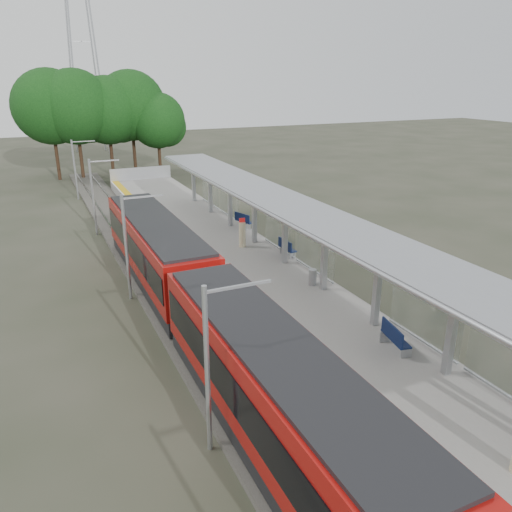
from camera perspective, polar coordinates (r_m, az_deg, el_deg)
The scene contains 14 objects.
trackbed at distance 27.51m, azimuth -10.86°, elevation -3.11°, with size 3.00×70.00×0.24m, color #59544C.
platform at distance 28.64m, azimuth -2.17°, elevation -1.00°, with size 6.00×50.00×1.00m, color gray.
tactile_strip at distance 27.65m, azimuth -7.07°, elevation -0.79°, with size 0.60×50.00×0.02m, color gold.
end_fence at distance 51.55m, azimuth -13.03°, elevation 9.20°, with size 6.00×0.10×1.20m, color #9EA0A5.
train at distance 20.75m, azimuth -6.55°, elevation -4.88°, with size 2.74×27.60×3.62m.
canopy at distance 24.89m, azimuth 4.54°, elevation 4.68°, with size 3.27×38.00×3.66m.
pylon at distance 78.74m, azimuth -19.69°, elevation 24.88°, with size 8.00×4.00×38.00m, color #9EA0A5, non-canonical shape.
tree_cluster at distance 58.57m, azimuth -17.56°, elevation 15.74°, with size 17.81×8.98×11.59m.
catenary_masts at distance 25.31m, azimuth -14.46°, elevation 1.31°, with size 2.08×48.16×5.40m.
bench_near at distance 19.48m, azimuth 15.51°, elevation -8.90°, with size 0.76×1.61×1.06m.
bench_mid at distance 28.44m, azimuth 3.50°, elevation 1.00°, with size 0.49×1.44×0.98m.
bench_far at distance 33.77m, azimuth -1.44°, elevation 4.12°, with size 0.89×1.55×1.01m.
info_pillar_far at distance 29.86m, azimuth -1.58°, elevation 2.48°, with size 0.40×0.40×1.79m.
litter_bin at distance 24.63m, azimuth 6.47°, elevation -2.43°, with size 0.39×0.39×0.81m, color #9EA0A5.
Camera 1 is at (-10.15, -4.77, 10.69)m, focal length 35.00 mm.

